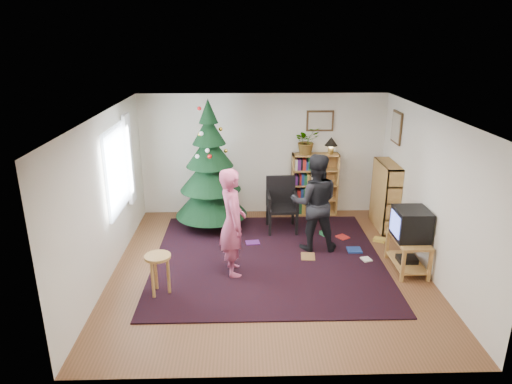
{
  "coord_description": "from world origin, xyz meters",
  "views": [
    {
      "loc": [
        -0.39,
        -6.61,
        3.6
      ],
      "look_at": [
        -0.19,
        0.59,
        1.1
      ],
      "focal_mm": 32.0,
      "sensor_mm": 36.0,
      "label": 1
    }
  ],
  "objects_px": {
    "stool": "(158,264)",
    "potted_plant": "(307,141)",
    "bookshelf_back": "(315,184)",
    "tv_stand": "(408,251)",
    "person_standing": "(232,222)",
    "picture_right": "(397,127)",
    "crt_tv": "(411,224)",
    "bookshelf_right": "(385,195)",
    "table_lamp": "(331,143)",
    "picture_back": "(320,121)",
    "person_by_chair": "(315,203)",
    "armchair": "(282,201)",
    "christmas_tree": "(210,176)"
  },
  "relations": [
    {
      "from": "bookshelf_right",
      "to": "person_by_chair",
      "type": "relative_size",
      "value": 0.75
    },
    {
      "from": "picture_right",
      "to": "bookshelf_back",
      "type": "relative_size",
      "value": 0.46
    },
    {
      "from": "person_by_chair",
      "to": "tv_stand",
      "type": "bearing_deg",
      "value": 153.47
    },
    {
      "from": "picture_back",
      "to": "crt_tv",
      "type": "distance_m",
      "value": 3.03
    },
    {
      "from": "bookshelf_back",
      "to": "person_standing",
      "type": "bearing_deg",
      "value": -123.55
    },
    {
      "from": "potted_plant",
      "to": "table_lamp",
      "type": "xyz_separation_m",
      "value": [
        0.5,
        0.0,
        -0.04
      ]
    },
    {
      "from": "crt_tv",
      "to": "tv_stand",
      "type": "bearing_deg",
      "value": 0.0
    },
    {
      "from": "picture_back",
      "to": "bookshelf_right",
      "type": "height_order",
      "value": "picture_back"
    },
    {
      "from": "stool",
      "to": "tv_stand",
      "type": "bearing_deg",
      "value": 9.49
    },
    {
      "from": "christmas_tree",
      "to": "armchair",
      "type": "height_order",
      "value": "christmas_tree"
    },
    {
      "from": "crt_tv",
      "to": "potted_plant",
      "type": "bearing_deg",
      "value": 118.76
    },
    {
      "from": "picture_back",
      "to": "person_by_chair",
      "type": "relative_size",
      "value": 0.32
    },
    {
      "from": "picture_back",
      "to": "person_by_chair",
      "type": "bearing_deg",
      "value": -100.53
    },
    {
      "from": "picture_back",
      "to": "picture_right",
      "type": "distance_m",
      "value": 1.51
    },
    {
      "from": "potted_plant",
      "to": "person_standing",
      "type": "bearing_deg",
      "value": -120.22
    },
    {
      "from": "bookshelf_back",
      "to": "tv_stand",
      "type": "relative_size",
      "value": 1.53
    },
    {
      "from": "tv_stand",
      "to": "person_by_chair",
      "type": "height_order",
      "value": "person_by_chair"
    },
    {
      "from": "picture_right",
      "to": "christmas_tree",
      "type": "distance_m",
      "value": 3.62
    },
    {
      "from": "bookshelf_back",
      "to": "person_standing",
      "type": "distance_m",
      "value": 2.99
    },
    {
      "from": "christmas_tree",
      "to": "potted_plant",
      "type": "distance_m",
      "value": 2.08
    },
    {
      "from": "bookshelf_right",
      "to": "potted_plant",
      "type": "distance_m",
      "value": 1.87
    },
    {
      "from": "tv_stand",
      "to": "stool",
      "type": "xyz_separation_m",
      "value": [
        -3.85,
        -0.64,
        0.16
      ]
    },
    {
      "from": "bookshelf_right",
      "to": "person_standing",
      "type": "bearing_deg",
      "value": 121.07
    },
    {
      "from": "crt_tv",
      "to": "armchair",
      "type": "height_order",
      "value": "same"
    },
    {
      "from": "stool",
      "to": "bookshelf_right",
      "type": "bearing_deg",
      "value": 30.76
    },
    {
      "from": "picture_right",
      "to": "person_standing",
      "type": "height_order",
      "value": "picture_right"
    },
    {
      "from": "bookshelf_back",
      "to": "person_by_chair",
      "type": "xyz_separation_m",
      "value": [
        -0.25,
        -1.65,
        0.2
      ]
    },
    {
      "from": "bookshelf_back",
      "to": "tv_stand",
      "type": "distance_m",
      "value": 2.73
    },
    {
      "from": "bookshelf_right",
      "to": "stool",
      "type": "bearing_deg",
      "value": 120.76
    },
    {
      "from": "crt_tv",
      "to": "potted_plant",
      "type": "relative_size",
      "value": 1.0
    },
    {
      "from": "bookshelf_back",
      "to": "picture_back",
      "type": "bearing_deg",
      "value": 60.27
    },
    {
      "from": "bookshelf_right",
      "to": "table_lamp",
      "type": "relative_size",
      "value": 3.74
    },
    {
      "from": "stool",
      "to": "potted_plant",
      "type": "bearing_deg",
      "value": 50.99
    },
    {
      "from": "person_standing",
      "to": "bookshelf_right",
      "type": "bearing_deg",
      "value": -69.65
    },
    {
      "from": "table_lamp",
      "to": "tv_stand",
      "type": "bearing_deg",
      "value": -70.92
    },
    {
      "from": "crt_tv",
      "to": "stool",
      "type": "relative_size",
      "value": 0.88
    },
    {
      "from": "bookshelf_back",
      "to": "potted_plant",
      "type": "height_order",
      "value": "potted_plant"
    },
    {
      "from": "person_standing",
      "to": "picture_right",
      "type": "bearing_deg",
      "value": -68.86
    },
    {
      "from": "potted_plant",
      "to": "bookshelf_right",
      "type": "bearing_deg",
      "value": -26.41
    },
    {
      "from": "picture_right",
      "to": "tv_stand",
      "type": "xyz_separation_m",
      "value": [
        -0.26,
        -1.86,
        -1.63
      ]
    },
    {
      "from": "picture_right",
      "to": "bookshelf_back",
      "type": "height_order",
      "value": "picture_right"
    },
    {
      "from": "table_lamp",
      "to": "crt_tv",
      "type": "bearing_deg",
      "value": -70.98
    },
    {
      "from": "picture_right",
      "to": "table_lamp",
      "type": "distance_m",
      "value": 1.32
    },
    {
      "from": "table_lamp",
      "to": "person_by_chair",
      "type": "bearing_deg",
      "value": -108.6
    },
    {
      "from": "bookshelf_back",
      "to": "crt_tv",
      "type": "relative_size",
      "value": 2.35
    },
    {
      "from": "crt_tv",
      "to": "armchair",
      "type": "bearing_deg",
      "value": 138.18
    },
    {
      "from": "christmas_tree",
      "to": "bookshelf_right",
      "type": "relative_size",
      "value": 1.93
    },
    {
      "from": "picture_right",
      "to": "armchair",
      "type": "distance_m",
      "value": 2.56
    },
    {
      "from": "picture_right",
      "to": "person_by_chair",
      "type": "distance_m",
      "value": 2.25
    },
    {
      "from": "picture_right",
      "to": "tv_stand",
      "type": "height_order",
      "value": "picture_right"
    }
  ]
}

